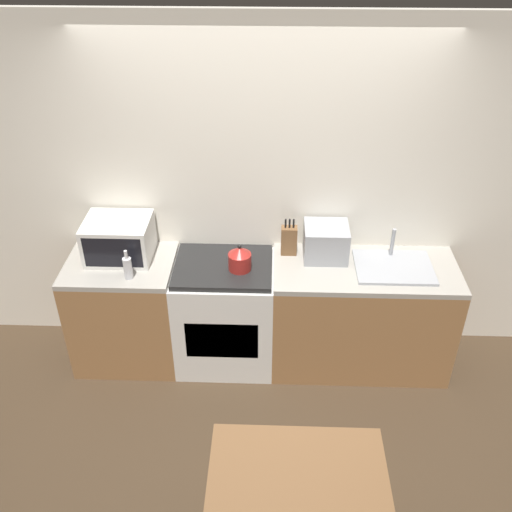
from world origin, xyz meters
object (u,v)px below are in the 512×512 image
(dining_table, at_px, (297,490))
(microwave, at_px, (119,239))
(bottle, at_px, (128,268))
(stove_range, at_px, (225,313))
(toaster_oven, at_px, (326,242))
(kettle, at_px, (240,258))

(dining_table, bearing_deg, microwave, 126.52)
(microwave, distance_m, bottle, 0.31)
(stove_range, relative_size, microwave, 1.88)
(toaster_oven, bearing_deg, bottle, -167.01)
(bottle, distance_m, dining_table, 1.90)
(kettle, relative_size, toaster_oven, 0.64)
(bottle, relative_size, dining_table, 0.25)
(microwave, xyz_separation_m, dining_table, (1.29, -1.74, -0.41))
(kettle, relative_size, bottle, 0.91)
(stove_range, bearing_deg, toaster_oven, 10.61)
(kettle, xyz_separation_m, dining_table, (0.39, -1.60, -0.36))
(kettle, height_order, microwave, microwave)
(kettle, height_order, dining_table, kettle)
(kettle, bearing_deg, stove_range, 160.97)
(stove_range, relative_size, toaster_oven, 2.78)
(stove_range, relative_size, kettle, 4.32)
(stove_range, xyz_separation_m, bottle, (-0.65, -0.18, 0.54))
(microwave, bearing_deg, bottle, -66.42)
(dining_table, bearing_deg, toaster_oven, 82.38)
(microwave, relative_size, bottle, 2.09)
(microwave, xyz_separation_m, bottle, (0.12, -0.28, -0.06))
(stove_range, height_order, microwave, microwave)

